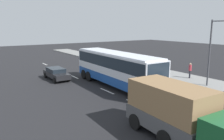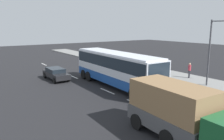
{
  "view_description": "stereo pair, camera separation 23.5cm",
  "coord_description": "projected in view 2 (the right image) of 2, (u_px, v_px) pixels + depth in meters",
  "views": [
    {
      "loc": [
        16.31,
        -13.19,
        6.1
      ],
      "look_at": [
        -2.31,
        -0.58,
        1.7
      ],
      "focal_mm": 36.0,
      "sensor_mm": 36.0,
      "label": 1
    },
    {
      "loc": [
        16.18,
        -13.38,
        6.1
      ],
      "look_at": [
        -2.31,
        -0.58,
        1.7
      ],
      "focal_mm": 36.0,
      "sensor_mm": 36.0,
      "label": 2
    }
  ],
  "objects": [
    {
      "name": "pedestrian_near_curb",
      "position": [
        189.0,
        69.0,
        26.09
      ],
      "size": [
        0.32,
        0.32,
        1.77
      ],
      "rotation": [
        0.0,
        0.0,
        3.59
      ],
      "color": "black",
      "rests_on": "sidewalk_curb"
    },
    {
      "name": "coach_bus",
      "position": [
        116.0,
        66.0,
        22.58
      ],
      "size": [
        12.21,
        3.03,
        3.51
      ],
      "rotation": [
        0.0,
        0.0,
        -0.03
      ],
      "color": "#1E4C9E",
      "rests_on": "ground_plane"
    },
    {
      "name": "sidewalk_curb",
      "position": [
        187.0,
        78.0,
        26.44
      ],
      "size": [
        80.0,
        4.0,
        0.15
      ],
      "primitive_type": "cube",
      "color": "gray",
      "rests_on": "ground_plane"
    },
    {
      "name": "car_black_sedan",
      "position": [
        56.0,
        73.0,
        25.94
      ],
      "size": [
        4.48,
        1.82,
        1.34
      ],
      "rotation": [
        0.0,
        0.0,
        -0.0
      ],
      "color": "black",
      "rests_on": "ground_plane"
    },
    {
      "name": "lane_centreline",
      "position": [
        100.0,
        88.0,
        22.55
      ],
      "size": [
        38.91,
        0.16,
        0.01
      ],
      "color": "white",
      "rests_on": "ground_plane"
    },
    {
      "name": "cargo_truck",
      "position": [
        184.0,
        113.0,
        11.8
      ],
      "size": [
        7.23,
        2.87,
        2.98
      ],
      "rotation": [
        0.0,
        0.0,
        -0.04
      ],
      "color": "#19592D",
      "rests_on": "ground_plane"
    },
    {
      "name": "street_lamp",
      "position": [
        212.0,
        48.0,
        22.07
      ],
      "size": [
        2.07,
        0.24,
        6.58
      ],
      "color": "#47474C",
      "rests_on": "sidewalk_curb"
    },
    {
      "name": "ground_plane",
      "position": [
        131.0,
        90.0,
        21.7
      ],
      "size": [
        120.0,
        120.0,
        0.0
      ],
      "primitive_type": "plane",
      "color": "black"
    }
  ]
}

